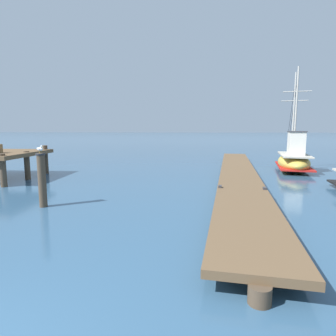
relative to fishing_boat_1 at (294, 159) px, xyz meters
name	(u,v)px	position (x,y,z in m)	size (l,w,h in m)	color
floating_dock	(238,173)	(-3.77, -3.83, -0.39)	(3.24, 21.77, 0.53)	brown
fishing_boat_1	(294,159)	(0.00, 0.00, 0.00)	(2.50, 6.41, 6.43)	gold
mooring_piling	(42,179)	(-10.85, -9.98, 0.20)	(0.30, 0.30, 1.83)	#4C3D2D
perched_seagull	(40,149)	(-10.85, -9.97, 1.23)	(0.34, 0.27, 0.27)	gold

